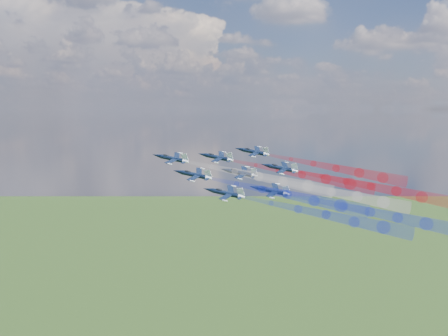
{
  "coord_description": "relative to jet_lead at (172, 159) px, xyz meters",
  "views": [
    {
      "loc": [
        -31.59,
        -165.74,
        168.84
      ],
      "look_at": [
        -24.93,
        -6.91,
        150.61
      ],
      "focal_mm": 41.1,
      "sensor_mm": 36.0,
      "label": 1
    }
  ],
  "objects": [
    {
      "name": "jet_rear_left",
      "position": [
        29.65,
        -15.69,
        -8.05
      ],
      "size": [
        15.1,
        13.38,
        8.08
      ],
      "primitive_type": null,
      "rotation": [
        0.18,
        -0.28,
        1.25
      ],
      "color": "black"
    },
    {
      "name": "trail_outer_left",
      "position": [
        43.05,
        -27.34,
        -12.88
      ],
      "size": [
        44.89,
        17.01,
        12.99
      ],
      "primitive_type": null,
      "rotation": [
        0.18,
        -0.28,
        1.25
      ],
      "color": "#1A2CDF"
    },
    {
      "name": "trail_lead",
      "position": [
        26.86,
        -7.39,
        -4.91
      ],
      "size": [
        44.89,
        17.01,
        12.99
      ],
      "primitive_type": null,
      "rotation": [
        0.18,
        -0.28,
        1.25
      ],
      "color": "white"
    },
    {
      "name": "jet_inner_right",
      "position": [
        14.49,
        5.65,
        -0.19
      ],
      "size": [
        15.1,
        13.38,
        8.08
      ],
      "primitive_type": null,
      "rotation": [
        0.18,
        -0.28,
        1.25
      ],
      "color": "black"
    },
    {
      "name": "trail_rear_right",
      "position": [
        61.63,
        -8.03,
        -8.07
      ],
      "size": [
        44.89,
        17.01,
        12.99
      ],
      "primitive_type": null,
      "rotation": [
        0.18,
        -0.28,
        1.25
      ],
      "color": "red"
    },
    {
      "name": "trail_rear_left",
      "position": [
        56.51,
        -23.09,
        -12.96
      ],
      "size": [
        44.89,
        17.01,
        12.99
      ],
      "primitive_type": null,
      "rotation": [
        0.18,
        -0.28,
        1.25
      ],
      "color": "#1A2CDF"
    },
    {
      "name": "trail_inner_left",
      "position": [
        34.03,
        -18.43,
        -8.74
      ],
      "size": [
        44.89,
        17.01,
        12.99
      ],
      "primitive_type": null,
      "rotation": [
        0.18,
        -0.28,
        1.25
      ],
      "color": "#1A2CDF"
    },
    {
      "name": "jet_rear_right",
      "position": [
        34.77,
        -0.64,
        -3.16
      ],
      "size": [
        15.1,
        13.38,
        8.08
      ],
      "primitive_type": null,
      "rotation": [
        0.18,
        -0.28,
        1.25
      ],
      "color": "black"
    },
    {
      "name": "jet_outer_left",
      "position": [
        16.19,
        -19.95,
        -7.97
      ],
      "size": [
        15.1,
        13.38,
        8.08
      ],
      "primitive_type": null,
      "rotation": [
        0.18,
        -0.28,
        1.25
      ],
      "color": "black"
    },
    {
      "name": "jet_lead",
      "position": [
        0.0,
        0.0,
        0.0
      ],
      "size": [
        15.1,
        13.38,
        8.08
      ],
      "primitive_type": null,
      "rotation": [
        0.18,
        -0.28,
        1.25
      ],
      "color": "black"
    },
    {
      "name": "jet_inner_left",
      "position": [
        7.16,
        -11.04,
        -3.83
      ],
      "size": [
        15.1,
        13.38,
        8.08
      ],
      "primitive_type": null,
      "rotation": [
        0.18,
        -0.28,
        1.25
      ],
      "color": "black"
    },
    {
      "name": "trail_outer_right",
      "position": [
        54.06,
        5.01,
        -3.87
      ],
      "size": [
        44.89,
        17.01,
        12.99
      ],
      "primitive_type": null,
      "rotation": [
        0.18,
        -0.28,
        1.25
      ],
      "color": "red"
    },
    {
      "name": "trail_center_third",
      "position": [
        48.25,
        -12.31,
        -9.03
      ],
      "size": [
        44.89,
        17.01,
        12.99
      ],
      "primitive_type": null,
      "rotation": [
        0.18,
        -0.28,
        1.25
      ],
      "color": "white"
    },
    {
      "name": "trail_inner_right",
      "position": [
        41.35,
        -1.74,
        -5.1
      ],
      "size": [
        44.89,
        17.01,
        12.99
      ],
      "primitive_type": null,
      "rotation": [
        0.18,
        -0.28,
        1.25
      ],
      "color": "red"
    },
    {
      "name": "jet_outer_right",
      "position": [
        27.2,
        12.4,
        1.04
      ],
      "size": [
        15.1,
        13.38,
        8.08
      ],
      "primitive_type": null,
      "rotation": [
        0.18,
        -0.28,
        1.25
      ],
      "color": "black"
    },
    {
      "name": "jet_center_third",
      "position": [
        21.39,
        -4.92,
        -4.12
      ],
      "size": [
        15.1,
        13.38,
        8.08
      ],
      "primitive_type": null,
      "rotation": [
        0.18,
        -0.28,
        1.25
      ],
      "color": "black"
    }
  ]
}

